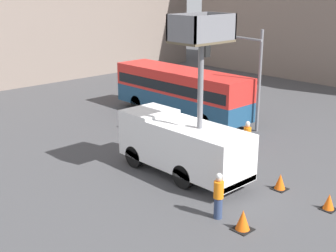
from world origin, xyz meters
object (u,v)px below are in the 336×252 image
road_worker_near_truck (218,196)px  utility_truck (183,141)px  city_bus (181,89)px  traffic_light_pole (241,65)px  road_worker_directing (247,138)px  traffic_cone_mid_road (329,202)px  traffic_cone_near_truck (243,221)px  traffic_cone_far_side (280,182)px

road_worker_near_truck → utility_truck: bearing=159.6°
city_bus → traffic_light_pole: size_ratio=1.70×
road_worker_directing → traffic_cone_mid_road: bearing=154.8°
city_bus → traffic_cone_near_truck: bearing=160.9°
traffic_light_pole → traffic_cone_near_truck: (-8.44, -6.92, -3.73)m
city_bus → traffic_cone_near_truck: city_bus is taller
road_worker_directing → traffic_cone_near_truck: road_worker_directing is taller
utility_truck → traffic_light_pole: (6.48, 1.91, 2.44)m
traffic_cone_far_side → traffic_cone_mid_road: bearing=-94.9°
traffic_cone_near_truck → traffic_cone_mid_road: size_ratio=1.18×
road_worker_near_truck → traffic_cone_near_truck: bearing=5.4°
road_worker_directing → utility_truck: bearing=83.2°
traffic_cone_near_truck → city_bus: bearing=53.8°
traffic_cone_mid_road → traffic_cone_near_truck: bearing=160.3°
city_bus → traffic_cone_near_truck: (-8.81, -12.05, -1.47)m
traffic_cone_near_truck → traffic_cone_far_side: bearing=15.0°
traffic_cone_mid_road → traffic_cone_far_side: (0.20, 2.37, 0.02)m
city_bus → road_worker_near_truck: (-8.79, -10.86, -0.92)m
traffic_cone_near_truck → traffic_cone_far_side: 4.04m
road_worker_near_truck → traffic_cone_far_side: size_ratio=2.61×
utility_truck → road_worker_directing: bearing=-4.8°
road_worker_directing → road_worker_near_truck: bearing=117.1°
traffic_light_pole → traffic_cone_far_side: traffic_light_pole is taller
traffic_light_pole → road_worker_near_truck: size_ratio=3.27×
traffic_cone_far_side → road_worker_near_truck: bearing=177.9°
traffic_light_pole → traffic_cone_near_truck: bearing=-140.6°
city_bus → road_worker_directing: bearing=178.1°
road_worker_near_truck → traffic_cone_near_truck: size_ratio=2.36×
city_bus → traffic_light_pole: (-0.37, -5.12, 2.27)m
traffic_cone_near_truck → traffic_cone_far_side: (3.90, 1.04, -0.04)m
road_worker_near_truck → traffic_cone_near_truck: (-0.02, -1.19, -0.55)m
utility_truck → traffic_light_pole: 7.19m
road_worker_directing → traffic_cone_near_truck: 7.82m
road_worker_near_truck → road_worker_directing: size_ratio=1.02×
road_worker_directing → traffic_cone_mid_road: (-2.56, -5.98, -0.58)m
traffic_light_pole → road_worker_near_truck: traffic_light_pole is taller
road_worker_near_truck → traffic_cone_mid_road: size_ratio=2.78×
traffic_cone_near_truck → traffic_cone_mid_road: bearing=-19.7°
utility_truck → road_worker_directing: (4.31, -0.36, -0.77)m
traffic_light_pole → traffic_cone_near_truck: 11.54m
utility_truck → road_worker_near_truck: (-1.93, -3.83, -0.74)m
traffic_cone_mid_road → utility_truck: bearing=105.4°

